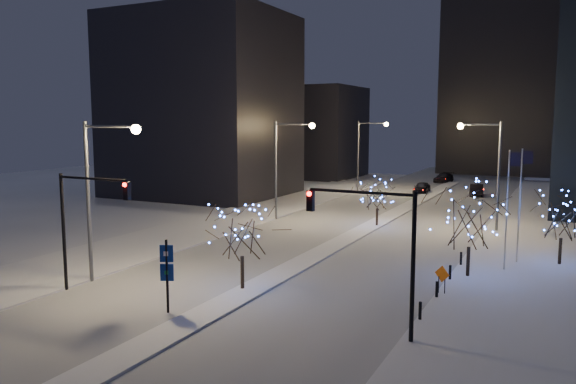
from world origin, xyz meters
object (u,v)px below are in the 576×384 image
Objects in this scene: car_mid at (477,190)px; construction_sign at (442,277)px; traffic_signal_west at (82,213)px; holiday_tree_plaza_near at (470,218)px; holiday_tree_median_near at (242,230)px; street_lamp_w_near at (100,180)px; car_far at (444,178)px; traffic_signal_east at (380,238)px; holiday_tree_plaza_far at (562,216)px; street_lamp_east at (489,161)px; wayfinding_sign at (167,268)px; street_lamp_w_mid at (285,156)px; holiday_tree_median_far at (377,195)px; car_near at (422,188)px; street_lamp_w_far at (365,146)px.

car_mid is 2.96× the size of construction_sign.
traffic_signal_west is 23.65m from holiday_tree_plaza_near.
holiday_tree_plaza_near reaches higher than holiday_tree_median_near.
street_lamp_w_near is 1.91× the size of car_far.
traffic_signal_east is 19.77m from holiday_tree_plaza_far.
street_lamp_w_near is at bearing -136.80° from construction_sign.
traffic_signal_west is 9.22m from holiday_tree_median_near.
holiday_tree_median_near reaches higher than car_mid.
wayfinding_sign is (-12.08, -30.52, -4.04)m from street_lamp_east.
street_lamp_east is (19.02, 3.00, -0.05)m from street_lamp_w_mid.
street_lamp_w_mid is 44.14m from car_far.
car_near is at bearing 94.24° from holiday_tree_median_far.
street_lamp_w_near is at bearing -124.19° from street_lamp_east.
car_near is 47.31m from construction_sign.
traffic_signal_west is (0.50, -2.00, -1.74)m from street_lamp_w_near.
street_lamp_w_mid is (0.00, 25.00, 0.00)m from street_lamp_w_near.
car_near is 0.88× the size of holiday_tree_plaza_far.
construction_sign is (11.80, -61.27, 0.38)m from car_far.
holiday_tree_plaza_near is (19.50, 13.35, -0.85)m from traffic_signal_west.
car_far is 58.24m from holiday_tree_plaza_near.
street_lamp_east is at bearing 120.18° from holiday_tree_plaza_far.
construction_sign is at bearing 80.18° from traffic_signal_east.
street_lamp_w_far is 52.04m from traffic_signal_west.
holiday_tree_median_near is (-10.58, -25.44, -2.76)m from street_lamp_east.
street_lamp_w_near is 2.20× the size of car_near.
holiday_tree_median_near is at bearing -81.94° from car_far.
street_lamp_w_mid is 1.00× the size of street_lamp_east.
holiday_tree_median_near is at bearing -142.79° from holiday_tree_plaza_near.
street_lamp_w_far is (0.00, 25.00, 0.00)m from street_lamp_w_mid.
street_lamp_w_mid reaches higher than car_mid.
street_lamp_w_far is 1.43× the size of traffic_signal_east.
traffic_signal_west is 55.26m from car_near.
street_lamp_w_far reaches higher than car_far.
construction_sign is (18.74, 8.86, -3.63)m from traffic_signal_west.
traffic_signal_east reaches higher than holiday_tree_median_far.
car_mid is (14.67, 53.30, -5.70)m from street_lamp_w_near.
holiday_tree_median_far reaches higher than wayfinding_sign.
street_lamp_east is 1.43× the size of traffic_signal_west.
street_lamp_w_mid is at bearing 163.03° from holiday_tree_plaza_far.
construction_sign reaches higher than car_near.
street_lamp_w_far is 2.55× the size of wayfinding_sign.
street_lamp_w_mid is 26.98m from construction_sign.
traffic_signal_west and traffic_signal_east have the same top height.
holiday_tree_plaza_far is (6.22, -10.70, -2.95)m from street_lamp_east.
holiday_tree_median_near is 11.90m from construction_sign.
car_far is at bearing 83.77° from street_lamp_w_near.
holiday_tree_plaza_far reaches higher than car_mid.
car_far is at bearing 102.48° from holiday_tree_plaza_near.
car_near is at bearing 74.95° from street_lamp_w_mid.
street_lamp_w_near is 50.00m from street_lamp_w_far.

